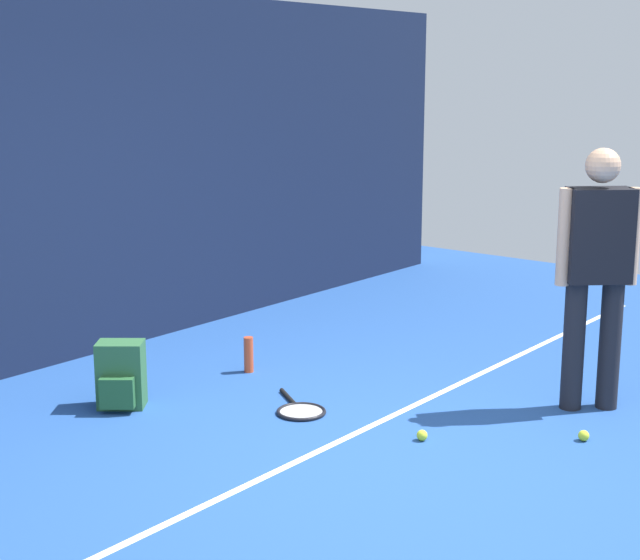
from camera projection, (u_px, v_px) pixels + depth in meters
name	position (u px, v px, depth m)	size (l,w,h in m)	color
ground_plane	(375.00, 462.00, 5.38)	(12.00, 12.00, 0.00)	#234C93
back_fence	(43.00, 179.00, 6.93)	(10.00, 0.10, 2.79)	#141E38
court_line	(327.00, 447.00, 5.60)	(9.00, 0.05, 0.00)	white
tennis_player	(597.00, 264.00, 6.06)	(0.43, 0.44, 1.70)	black
tennis_racket	(300.00, 410.00, 6.18)	(0.48, 0.61, 0.03)	black
backpack	(121.00, 377.00, 6.23)	(0.38, 0.38, 0.44)	#2D6038
tennis_ball_by_fence	(584.00, 436.00, 5.69)	(0.07, 0.07, 0.07)	#CCE033
tennis_ball_mid_court	(422.00, 435.00, 5.69)	(0.07, 0.07, 0.07)	#CCE033
water_bottle	(249.00, 355.00, 6.99)	(0.07, 0.07, 0.26)	#D84C26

